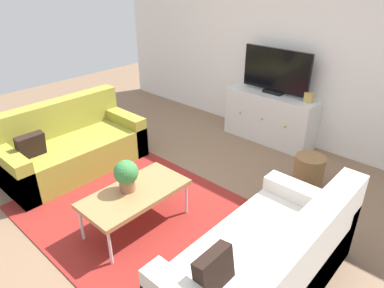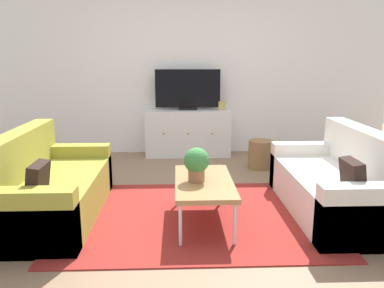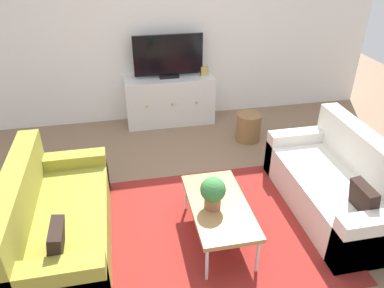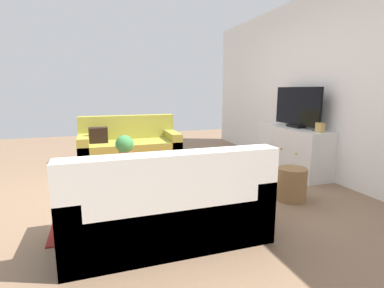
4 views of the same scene
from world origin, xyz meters
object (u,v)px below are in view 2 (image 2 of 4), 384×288
object	(u,v)px
couch_left_side	(44,190)
potted_plant	(196,163)
flat_screen_tv	(187,90)
wicker_basket	(261,154)
couch_right_side	(341,186)
coffee_table	(204,184)
tv_console	(188,133)
mantel_clock	(222,106)

from	to	relation	value
couch_left_side	potted_plant	world-z (taller)	couch_left_side
couch_left_side	flat_screen_tv	bearing A→B (deg)	59.13
wicker_basket	couch_right_side	bearing A→B (deg)	-74.35
couch_right_side	coffee_table	size ratio (longest dim) A/B	1.66
coffee_table	tv_console	xyz separation A→B (m)	(-0.08, 2.56, -0.02)
mantel_clock	wicker_basket	xyz separation A→B (m)	(0.46, -0.77, -0.58)
couch_right_side	tv_console	bearing A→B (deg)	121.24
couch_left_side	flat_screen_tv	world-z (taller)	flat_screen_tv
potted_plant	wicker_basket	xyz separation A→B (m)	(0.98, 1.81, -0.39)
couch_left_side	mantel_clock	size ratio (longest dim) A/B	13.00
coffee_table	tv_console	size ratio (longest dim) A/B	0.78
couch_right_side	tv_console	world-z (taller)	couch_right_side
potted_plant	flat_screen_tv	size ratio (longest dim) A/B	0.31
couch_left_side	flat_screen_tv	xyz separation A→B (m)	(1.43, 2.39, 0.75)
couch_right_side	potted_plant	world-z (taller)	couch_right_side
couch_right_side	flat_screen_tv	bearing A→B (deg)	121.03
tv_console	flat_screen_tv	distance (m)	0.66
tv_console	wicker_basket	size ratio (longest dim) A/B	3.33
couch_left_side	coffee_table	xyz separation A→B (m)	(1.51, -0.18, 0.11)
coffee_table	flat_screen_tv	distance (m)	2.66
couch_right_side	mantel_clock	xyz separation A→B (m)	(-0.91, 2.37, 0.51)
couch_right_side	coffee_table	bearing A→B (deg)	-172.42
mantel_clock	couch_left_side	bearing A→B (deg)	-129.55
potted_plant	mantel_clock	distance (m)	2.64
couch_right_side	tv_console	size ratio (longest dim) A/B	1.30
flat_screen_tv	mantel_clock	distance (m)	0.58
potted_plant	tv_console	bearing A→B (deg)	90.22
couch_left_side	coffee_table	bearing A→B (deg)	-6.83
flat_screen_tv	mantel_clock	world-z (taller)	flat_screen_tv
flat_screen_tv	mantel_clock	size ratio (longest dim) A/B	7.61
potted_plant	tv_console	distance (m)	2.59
potted_plant	couch_right_side	bearing A→B (deg)	8.25
tv_console	flat_screen_tv	world-z (taller)	flat_screen_tv
potted_plant	mantel_clock	world-z (taller)	mantel_clock
potted_plant	flat_screen_tv	xyz separation A→B (m)	(-0.01, 2.60, 0.44)
mantel_clock	wicker_basket	world-z (taller)	mantel_clock
coffee_table	potted_plant	distance (m)	0.22
couch_right_side	potted_plant	size ratio (longest dim) A/B	5.43
mantel_clock	wicker_basket	distance (m)	1.07
potted_plant	flat_screen_tv	distance (m)	2.64
flat_screen_tv	mantel_clock	xyz separation A→B (m)	(0.53, -0.02, -0.24)
couch_right_side	tv_console	distance (m)	2.78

